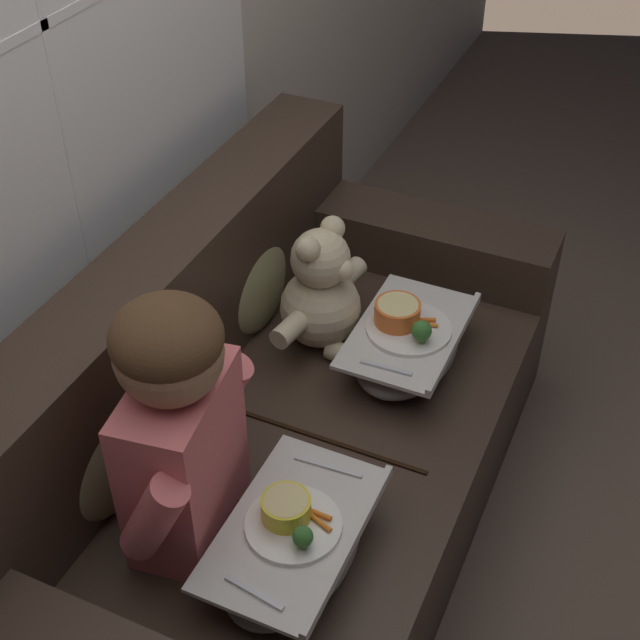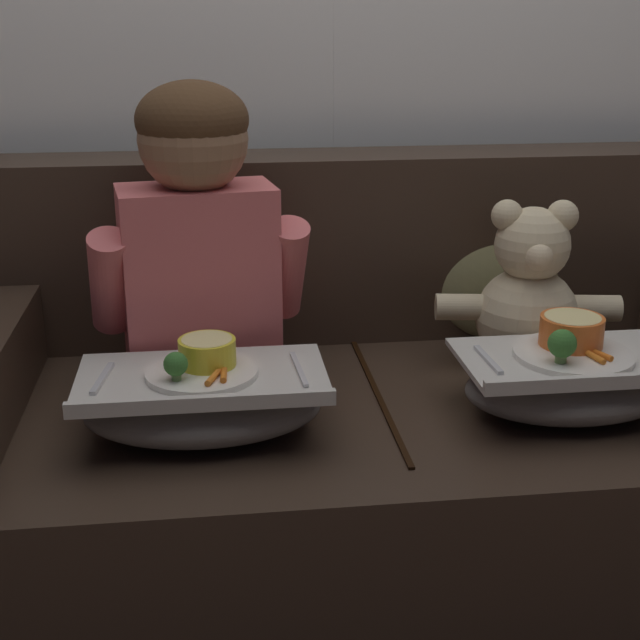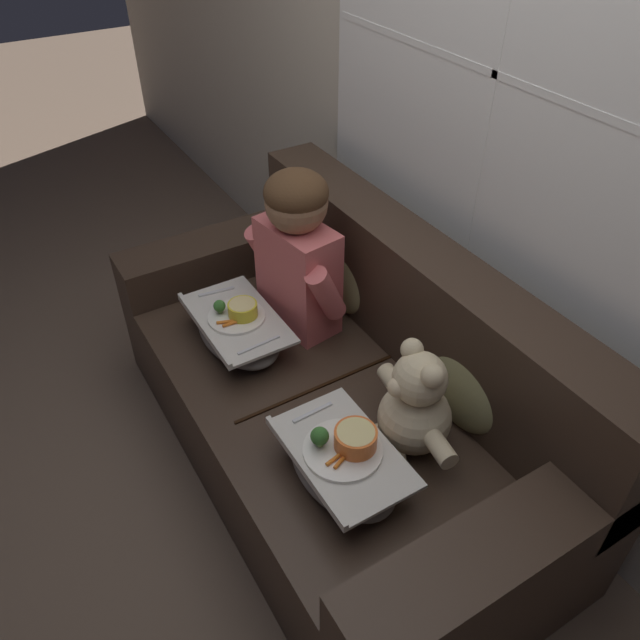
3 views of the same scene
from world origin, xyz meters
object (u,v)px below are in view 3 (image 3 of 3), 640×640
object	(u,v)px
couch	(345,398)
lap_tray_child	(238,329)
teddy_bear	(414,408)
lap_tray_teddy	(343,462)
throw_pillow_behind_teddy	(470,379)
child_figure	(297,245)
throw_pillow_behind_child	(346,269)

from	to	relation	value
couch	lap_tray_child	distance (m)	0.49
couch	lap_tray_child	world-z (taller)	couch
teddy_bear	lap_tray_teddy	world-z (taller)	teddy_bear
teddy_bear	lap_tray_teddy	distance (m)	0.28
throw_pillow_behind_teddy	teddy_bear	bearing A→B (deg)	-90.22
couch	teddy_bear	distance (m)	0.46
throw_pillow_behind_teddy	teddy_bear	xyz separation A→B (m)	(-0.00, -0.23, -0.01)
couch	child_figure	distance (m)	0.60
child_figure	lap_tray_teddy	distance (m)	0.84
couch	lap_tray_teddy	xyz separation A→B (m)	(0.37, -0.25, 0.19)
couch	throw_pillow_behind_child	world-z (taller)	couch
teddy_bear	throw_pillow_behind_teddy	bearing A→B (deg)	89.78
lap_tray_child	throw_pillow_behind_teddy	bearing A→B (deg)	33.53
throw_pillow_behind_child	lap_tray_teddy	world-z (taller)	throw_pillow_behind_child
throw_pillow_behind_teddy	child_figure	xyz separation A→B (m)	(-0.74, -0.22, 0.18)
lap_tray_child	child_figure	bearing A→B (deg)	90.01
throw_pillow_behind_child	child_figure	distance (m)	0.29
couch	throw_pillow_behind_teddy	distance (m)	0.53
lap_tray_child	lap_tray_teddy	world-z (taller)	lap_tray_teddy
child_figure	couch	bearing A→B (deg)	-2.22
throw_pillow_behind_teddy	lap_tray_child	xyz separation A→B (m)	(-0.74, -0.49, -0.10)
throw_pillow_behind_teddy	child_figure	size ratio (longest dim) A/B	0.58
couch	child_figure	bearing A→B (deg)	177.78
child_figure	lap_tray_child	bearing A→B (deg)	-89.99
child_figure	teddy_bear	world-z (taller)	child_figure
lap_tray_teddy	child_figure	bearing A→B (deg)	160.17
child_figure	lap_tray_child	xyz separation A→B (m)	(0.00, -0.27, -0.29)
throw_pillow_behind_child	teddy_bear	bearing A→B (deg)	-17.01
lap_tray_child	couch	bearing A→B (deg)	34.47
teddy_bear	lap_tray_child	distance (m)	0.79
couch	throw_pillow_behind_child	size ratio (longest dim) A/B	5.03
child_figure	lap_tray_child	distance (m)	0.39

